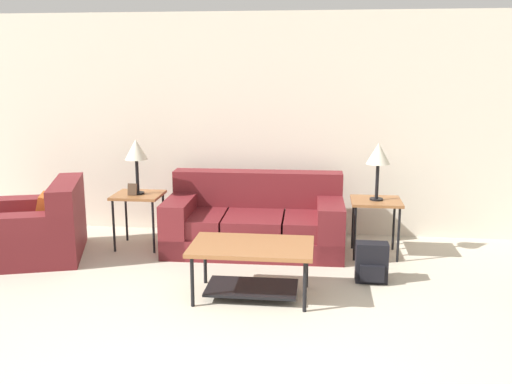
# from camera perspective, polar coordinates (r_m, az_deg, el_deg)

# --- Properties ---
(wall_back) EXTENTS (8.73, 0.06, 2.60)m
(wall_back) POSITION_cam_1_polar(r_m,az_deg,el_deg) (6.78, 2.22, 6.65)
(wall_back) COLOR silver
(wall_back) RESTS_ON ground_plane
(couch) EXTENTS (1.94, 1.00, 0.82)m
(couch) POSITION_cam_1_polar(r_m,az_deg,el_deg) (6.30, -0.09, -3.13)
(couch) COLOR maroon
(couch) RESTS_ON ground_plane
(armchair) EXTENTS (1.26, 1.31, 0.80)m
(armchair) POSITION_cam_1_polar(r_m,az_deg,el_deg) (6.48, -20.99, -3.59)
(armchair) COLOR maroon
(armchair) RESTS_ON ground_plane
(coffee_table) EXTENTS (1.06, 0.66, 0.48)m
(coffee_table) POSITION_cam_1_polar(r_m,az_deg,el_deg) (4.99, -0.42, -6.65)
(coffee_table) COLOR #935B33
(coffee_table) RESTS_ON ground_plane
(side_table_left) EXTENTS (0.52, 0.49, 0.61)m
(side_table_left) POSITION_cam_1_polar(r_m,az_deg,el_deg) (6.44, -11.68, -0.75)
(side_table_left) COLOR #935B33
(side_table_left) RESTS_ON ground_plane
(side_table_right) EXTENTS (0.52, 0.49, 0.61)m
(side_table_right) POSITION_cam_1_polar(r_m,az_deg,el_deg) (6.15, 11.91, -1.38)
(side_table_right) COLOR #935B33
(side_table_right) RESTS_ON ground_plane
(table_lamp_left) EXTENTS (0.25, 0.25, 0.61)m
(table_lamp_left) POSITION_cam_1_polar(r_m,az_deg,el_deg) (6.34, -11.90, 4.00)
(table_lamp_left) COLOR black
(table_lamp_left) RESTS_ON side_table_left
(table_lamp_right) EXTENTS (0.25, 0.25, 0.61)m
(table_lamp_right) POSITION_cam_1_polar(r_m,az_deg,el_deg) (6.05, 12.13, 3.59)
(table_lamp_right) COLOR black
(table_lamp_right) RESTS_ON side_table_right
(backpack) EXTENTS (0.30, 0.24, 0.38)m
(backpack) POSITION_cam_1_polar(r_m,az_deg,el_deg) (5.48, 11.49, -6.98)
(backpack) COLOR black
(backpack) RESTS_ON ground_plane
(picture_frame) EXTENTS (0.10, 0.04, 0.13)m
(picture_frame) POSITION_cam_1_polar(r_m,az_deg,el_deg) (6.36, -12.27, 0.26)
(picture_frame) COLOR #4C3828
(picture_frame) RESTS_ON side_table_left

